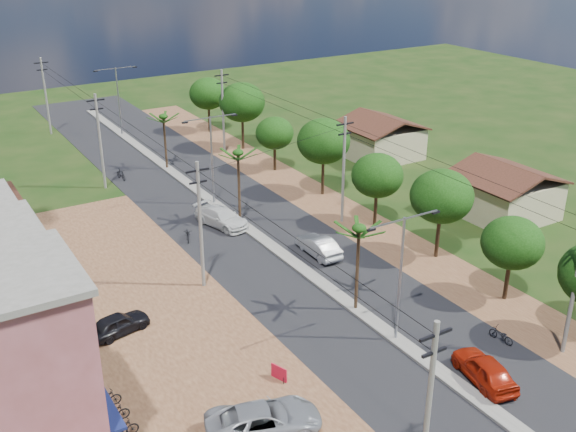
{
  "coord_description": "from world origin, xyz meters",
  "views": [
    {
      "loc": [
        -23.17,
        -25.67,
        22.77
      ],
      "look_at": [
        0.63,
        13.39,
        3.0
      ],
      "focal_mm": 42.0,
      "sensor_mm": 36.0,
      "label": 1
    }
  ],
  "objects_px": {
    "roadside_sign": "(279,373)",
    "car_white_far": "(222,218)",
    "moto_rider_east": "(501,336)",
    "car_parked_dark": "(118,324)",
    "car_red_near": "(484,370)",
    "car_silver_mid": "(319,246)",
    "car_parked_silver": "(264,421)"
  },
  "relations": [
    {
      "from": "car_white_far",
      "to": "car_parked_dark",
      "type": "relative_size",
      "value": 1.34
    },
    {
      "from": "car_white_far",
      "to": "car_red_near",
      "type": "bearing_deg",
      "value": -99.27
    },
    {
      "from": "car_red_near",
      "to": "car_white_far",
      "type": "relative_size",
      "value": 0.85
    },
    {
      "from": "roadside_sign",
      "to": "moto_rider_east",
      "type": "bearing_deg",
      "value": -35.91
    },
    {
      "from": "car_silver_mid",
      "to": "car_parked_silver",
      "type": "height_order",
      "value": "car_parked_silver"
    },
    {
      "from": "moto_rider_east",
      "to": "roadside_sign",
      "type": "bearing_deg",
      "value": -22.36
    },
    {
      "from": "car_red_near",
      "to": "roadside_sign",
      "type": "height_order",
      "value": "car_red_near"
    },
    {
      "from": "car_silver_mid",
      "to": "car_parked_silver",
      "type": "bearing_deg",
      "value": 50.17
    },
    {
      "from": "roadside_sign",
      "to": "car_white_far",
      "type": "bearing_deg",
      "value": 52.22
    },
    {
      "from": "car_white_far",
      "to": "car_silver_mid",
      "type": "bearing_deg",
      "value": -81.76
    },
    {
      "from": "car_white_far",
      "to": "car_parked_silver",
      "type": "bearing_deg",
      "value": -127.37
    },
    {
      "from": "car_red_near",
      "to": "car_white_far",
      "type": "bearing_deg",
      "value": -70.9
    },
    {
      "from": "car_red_near",
      "to": "car_white_far",
      "type": "height_order",
      "value": "car_red_near"
    },
    {
      "from": "car_red_near",
      "to": "moto_rider_east",
      "type": "bearing_deg",
      "value": -137.12
    },
    {
      "from": "roadside_sign",
      "to": "car_parked_dark",
      "type": "bearing_deg",
      "value": 103.6
    },
    {
      "from": "car_silver_mid",
      "to": "car_white_far",
      "type": "distance_m",
      "value": 9.41
    },
    {
      "from": "car_silver_mid",
      "to": "car_white_far",
      "type": "relative_size",
      "value": 0.85
    },
    {
      "from": "car_parked_silver",
      "to": "roadside_sign",
      "type": "height_order",
      "value": "car_parked_silver"
    },
    {
      "from": "car_silver_mid",
      "to": "moto_rider_east",
      "type": "height_order",
      "value": "car_silver_mid"
    },
    {
      "from": "car_parked_silver",
      "to": "roadside_sign",
      "type": "relative_size",
      "value": 5.56
    },
    {
      "from": "car_white_far",
      "to": "moto_rider_east",
      "type": "relative_size",
      "value": 3.13
    },
    {
      "from": "car_red_near",
      "to": "moto_rider_east",
      "type": "distance_m",
      "value": 4.3
    },
    {
      "from": "moto_rider_east",
      "to": "car_parked_dark",
      "type": "bearing_deg",
      "value": -40.14
    },
    {
      "from": "car_parked_dark",
      "to": "roadside_sign",
      "type": "distance_m",
      "value": 10.77
    },
    {
      "from": "car_parked_dark",
      "to": "car_silver_mid",
      "type": "bearing_deg",
      "value": -93.96
    },
    {
      "from": "car_parked_silver",
      "to": "moto_rider_east",
      "type": "height_order",
      "value": "car_parked_silver"
    },
    {
      "from": "car_parked_silver",
      "to": "moto_rider_east",
      "type": "relative_size",
      "value": 3.43
    },
    {
      "from": "car_silver_mid",
      "to": "car_parked_silver",
      "type": "xyz_separation_m",
      "value": [
        -13.03,
        -14.73,
        0.06
      ]
    },
    {
      "from": "car_silver_mid",
      "to": "roadside_sign",
      "type": "height_order",
      "value": "car_silver_mid"
    },
    {
      "from": "car_red_near",
      "to": "car_silver_mid",
      "type": "distance_m",
      "value": 17.37
    },
    {
      "from": "car_white_far",
      "to": "moto_rider_east",
      "type": "distance_m",
      "value": 24.7
    },
    {
      "from": "car_parked_silver",
      "to": "car_parked_dark",
      "type": "relative_size",
      "value": 1.47
    }
  ]
}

